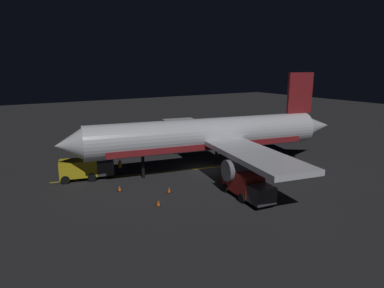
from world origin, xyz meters
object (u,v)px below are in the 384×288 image
at_px(traffic_cone_near_right, 169,190).
at_px(catering_truck, 246,185).
at_px(traffic_cone_under_wing, 120,188).
at_px(ground_crew_worker, 120,167).
at_px(airliner, 211,136).
at_px(baggage_truck, 85,169).
at_px(traffic_cone_near_left, 158,203).

bearing_deg(traffic_cone_near_right, catering_truck, -132.18).
relative_size(catering_truck, traffic_cone_under_wing, 11.42).
bearing_deg(ground_crew_worker, airliner, -112.53).
xyz_separation_m(baggage_truck, traffic_cone_near_left, (-10.83, -3.65, -0.92)).
height_order(airliner, traffic_cone_near_right, airliner).
bearing_deg(baggage_truck, airliner, -108.08).
xyz_separation_m(traffic_cone_near_right, traffic_cone_under_wing, (3.01, 4.01, 0.00)).
xyz_separation_m(airliner, traffic_cone_under_wing, (-0.92, 11.75, -3.96)).
relative_size(airliner, catering_truck, 5.50).
bearing_deg(traffic_cone_near_right, traffic_cone_near_left, 135.58).
relative_size(airliner, baggage_truck, 5.74).
bearing_deg(catering_truck, traffic_cone_under_wing, 49.93).
bearing_deg(traffic_cone_under_wing, traffic_cone_near_left, -163.02).
xyz_separation_m(traffic_cone_near_left, traffic_cone_near_right, (2.41, -2.36, 0.00)).
distance_m(catering_truck, ground_crew_worker, 15.13).
relative_size(catering_truck, traffic_cone_near_right, 11.42).
relative_size(baggage_truck, catering_truck, 0.96).
xyz_separation_m(ground_crew_worker, traffic_cone_near_right, (-8.01, -2.09, -0.64)).
xyz_separation_m(catering_truck, traffic_cone_near_left, (2.63, 7.92, -1.05)).
xyz_separation_m(baggage_truck, ground_crew_worker, (-0.41, -3.91, -0.29)).
distance_m(catering_truck, traffic_cone_under_wing, 12.55).
distance_m(ground_crew_worker, traffic_cone_near_left, 10.44).
bearing_deg(ground_crew_worker, baggage_truck, 84.04).
relative_size(traffic_cone_near_left, traffic_cone_near_right, 1.00).
height_order(baggage_truck, traffic_cone_under_wing, baggage_truck).
relative_size(ground_crew_worker, traffic_cone_near_right, 3.16).
xyz_separation_m(baggage_truck, traffic_cone_near_right, (-8.42, -6.00, -0.92)).
bearing_deg(traffic_cone_under_wing, traffic_cone_near_right, -126.91).
height_order(airliner, catering_truck, airliner).
distance_m(baggage_truck, catering_truck, 17.75).
height_order(airliner, ground_crew_worker, airliner).
distance_m(airliner, ground_crew_worker, 11.15).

